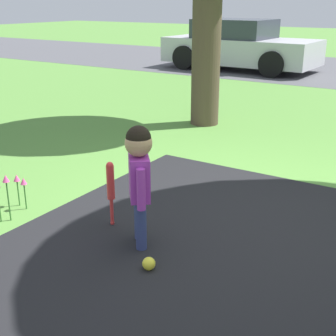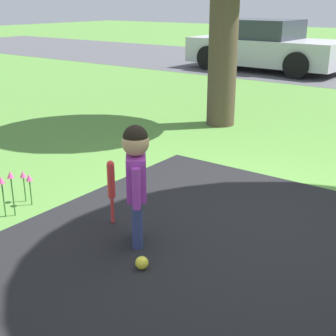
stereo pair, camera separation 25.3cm
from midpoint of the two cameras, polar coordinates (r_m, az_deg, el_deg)
name	(u,v)px [view 1 (the left image)]	position (r m, az deg, el deg)	size (l,w,h in m)	color
ground_plane	(259,215)	(4.23, 9.32, -5.69)	(60.00, 60.00, 0.00)	#518438
child	(139,170)	(3.48, -5.63, -0.22)	(0.28, 0.31, 0.95)	navy
baseball_bat	(111,185)	(3.91, -8.86, -2.05)	(0.06, 0.06, 0.56)	red
sports_ball	(149,264)	(3.38, -4.54, -11.59)	(0.10, 0.10, 0.10)	yellow
parked_car	(239,46)	(13.21, 8.12, 14.51)	(4.14, 2.03, 1.32)	#B7B7BC
flower_bed	(6,183)	(4.36, -20.74, -1.72)	(0.32, 0.38, 0.42)	#38702D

